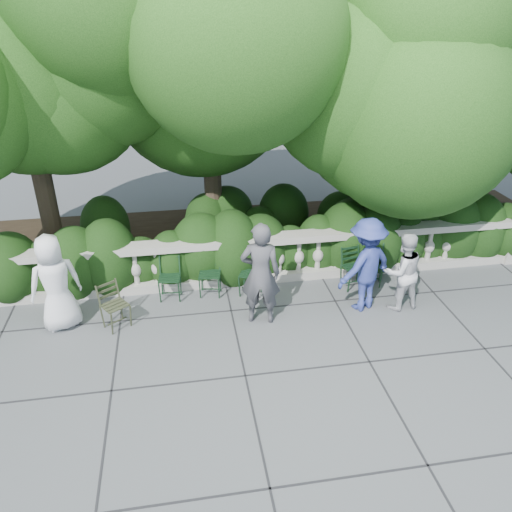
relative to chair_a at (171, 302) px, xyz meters
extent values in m
plane|color=#4B4E52|center=(1.60, -1.28, 0.00)|extent=(90.00, 90.00, 0.00)
cube|color=#9E998E|center=(1.60, 0.52, 0.09)|extent=(12.00, 0.32, 0.18)
cube|color=#9E998E|center=(1.60, 0.52, 0.93)|extent=(12.00, 0.36, 0.14)
cylinder|color=#3F3023|center=(-2.40, 2.12, 1.40)|extent=(0.40, 0.40, 2.80)
ellipsoid|color=#16380F|center=(-2.40, 1.68, 3.68)|extent=(5.28, 5.28, 3.96)
cylinder|color=#3F3023|center=(1.10, 2.72, 1.70)|extent=(0.40, 0.40, 3.40)
ellipsoid|color=#16380F|center=(1.10, 2.20, 4.44)|extent=(6.24, 6.24, 4.68)
cylinder|color=#3F3023|center=(4.60, 2.02, 1.50)|extent=(0.40, 0.40, 3.00)
ellipsoid|color=#16380F|center=(4.60, 1.56, 3.92)|extent=(5.52, 5.52, 4.14)
cylinder|color=#3F3023|center=(7.60, 2.52, 1.30)|extent=(0.40, 0.40, 2.60)
ellipsoid|color=#16380F|center=(7.60, 2.12, 3.40)|extent=(4.80, 4.80, 3.60)
imported|color=white|center=(-1.86, -0.45, 0.87)|extent=(1.00, 0.84, 1.75)
imported|color=#46454B|center=(1.58, -0.85, 0.95)|extent=(0.77, 0.59, 1.89)
imported|color=silver|center=(4.19, -0.85, 0.75)|extent=(0.79, 0.65, 1.50)
imported|color=navy|center=(3.52, -0.74, 0.89)|extent=(1.32, 1.07, 1.78)
camera|label=1|loc=(0.29, -8.14, 5.19)|focal=35.00mm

